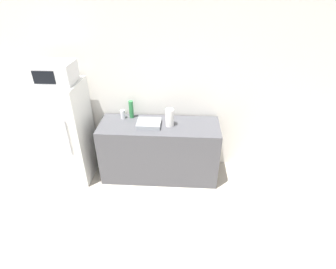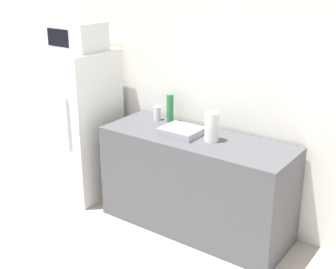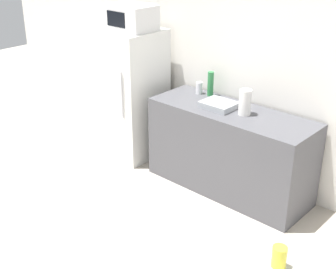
% 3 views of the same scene
% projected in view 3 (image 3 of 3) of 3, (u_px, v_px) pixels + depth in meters
% --- Properties ---
extents(wall_back, '(8.00, 0.06, 2.60)m').
position_uv_depth(wall_back, '(239.00, 58.00, 4.81)').
color(wall_back, white).
rests_on(wall_back, ground_plane).
extents(refrigerator, '(0.57, 0.66, 1.50)m').
position_uv_depth(refrigerator, '(134.00, 95.00, 5.44)').
color(refrigerator, white).
rests_on(refrigerator, ground_plane).
extents(microwave, '(0.50, 0.38, 0.27)m').
position_uv_depth(microwave, '(132.00, 17.00, 5.07)').
color(microwave, white).
rests_on(microwave, refrigerator).
extents(counter, '(1.72, 0.62, 0.88)m').
position_uv_depth(counter, '(229.00, 150.00, 4.80)').
color(counter, '#4C4C51').
rests_on(counter, ground_plane).
extents(sink_basin, '(0.33, 0.28, 0.06)m').
position_uv_depth(sink_basin, '(219.00, 105.00, 4.68)').
color(sink_basin, '#9EA3A8').
rests_on(sink_basin, counter).
extents(bottle_tall, '(0.07, 0.07, 0.26)m').
position_uv_depth(bottle_tall, '(211.00, 84.00, 4.96)').
color(bottle_tall, '#2D7F42').
rests_on(bottle_tall, counter).
extents(bottle_short, '(0.07, 0.07, 0.13)m').
position_uv_depth(bottle_short, '(199.00, 88.00, 5.04)').
color(bottle_short, silver).
rests_on(bottle_short, counter).
extents(jar, '(0.07, 0.07, 0.11)m').
position_uv_depth(jar, '(279.00, 257.00, 2.19)').
color(jar, yellow).
rests_on(jar, shelf_cabinet).
extents(paper_towel_roll, '(0.12, 0.12, 0.25)m').
position_uv_depth(paper_towel_roll, '(245.00, 102.00, 4.47)').
color(paper_towel_roll, white).
rests_on(paper_towel_roll, counter).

